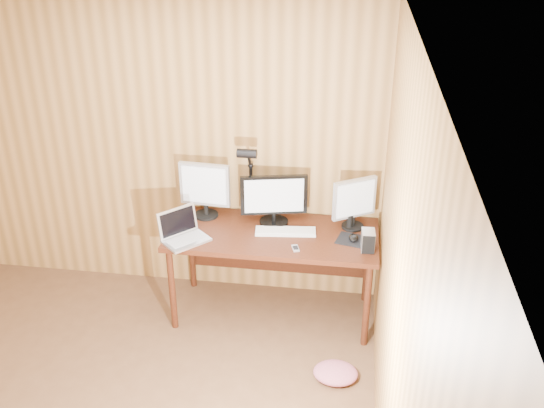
% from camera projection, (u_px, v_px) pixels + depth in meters
% --- Properties ---
extents(room_shell, '(4.00, 4.00, 4.00)m').
position_uv_depth(room_shell, '(47.00, 290.00, 3.08)').
color(room_shell, brown).
rests_on(room_shell, ground).
extents(desk, '(1.60, 0.70, 0.75)m').
position_uv_depth(desk, '(274.00, 242.00, 4.74)').
color(desk, '#3F1A0D').
rests_on(desk, floor).
extents(monitor_center, '(0.51, 0.23, 0.41)m').
position_uv_depth(monitor_center, '(274.00, 199.00, 4.67)').
color(monitor_center, black).
rests_on(monitor_center, desk).
extents(monitor_left, '(0.40, 0.19, 0.45)m').
position_uv_depth(monitor_left, '(205.00, 188.00, 4.76)').
color(monitor_left, black).
rests_on(monitor_left, desk).
extents(monitor_right, '(0.32, 0.22, 0.41)m').
position_uv_depth(monitor_right, '(354.00, 202.00, 4.60)').
color(monitor_right, black).
rests_on(monitor_right, desk).
extents(laptop, '(0.40, 0.40, 0.23)m').
position_uv_depth(laptop, '(183.00, 232.00, 4.51)').
color(laptop, silver).
rests_on(laptop, desk).
extents(keyboard, '(0.47, 0.19, 0.02)m').
position_uv_depth(keyboard, '(286.00, 231.00, 4.62)').
color(keyboard, white).
rests_on(keyboard, desk).
extents(mousepad, '(0.28, 0.25, 0.00)m').
position_uv_depth(mousepad, '(353.00, 240.00, 4.52)').
color(mousepad, black).
rests_on(mousepad, desk).
extents(mouse, '(0.10, 0.13, 0.04)m').
position_uv_depth(mouse, '(353.00, 238.00, 4.51)').
color(mouse, black).
rests_on(mouse, mousepad).
extents(hard_drive, '(0.10, 0.14, 0.15)m').
position_uv_depth(hard_drive, '(368.00, 241.00, 4.37)').
color(hard_drive, silver).
rests_on(hard_drive, desk).
extents(phone, '(0.07, 0.10, 0.01)m').
position_uv_depth(phone, '(295.00, 248.00, 4.41)').
color(phone, silver).
rests_on(phone, desk).
extents(speaker, '(0.05, 0.05, 0.12)m').
position_uv_depth(speaker, '(350.00, 222.00, 4.66)').
color(speaker, black).
rests_on(speaker, desk).
extents(desk_lamp, '(0.15, 0.21, 0.65)m').
position_uv_depth(desk_lamp, '(249.00, 171.00, 4.66)').
color(desk_lamp, black).
rests_on(desk_lamp, desk).
extents(fabric_pile, '(0.37, 0.34, 0.10)m').
position_uv_depth(fabric_pile, '(336.00, 373.00, 4.25)').
color(fabric_pile, '#B7596C').
rests_on(fabric_pile, floor).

